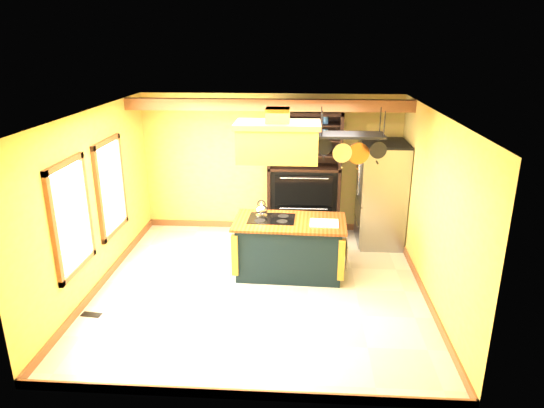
# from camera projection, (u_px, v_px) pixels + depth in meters

# --- Properties ---
(floor) EXTENTS (5.00, 5.00, 0.00)m
(floor) POSITION_uv_depth(u_px,v_px,m) (260.00, 287.00, 7.56)
(floor) COLOR beige
(floor) RESTS_ON ground
(ceiling) EXTENTS (5.00, 5.00, 0.00)m
(ceiling) POSITION_uv_depth(u_px,v_px,m) (259.00, 113.00, 6.68)
(ceiling) COLOR white
(ceiling) RESTS_ON wall_back
(wall_back) EXTENTS (5.00, 0.02, 2.70)m
(wall_back) POSITION_uv_depth(u_px,v_px,m) (271.00, 164.00, 9.48)
(wall_back) COLOR gold
(wall_back) RESTS_ON floor
(wall_front) EXTENTS (5.00, 0.02, 2.70)m
(wall_front) POSITION_uv_depth(u_px,v_px,m) (237.00, 288.00, 4.76)
(wall_front) COLOR gold
(wall_front) RESTS_ON floor
(wall_left) EXTENTS (0.02, 5.00, 2.70)m
(wall_left) POSITION_uv_depth(u_px,v_px,m) (94.00, 202.00, 7.28)
(wall_left) COLOR gold
(wall_left) RESTS_ON floor
(wall_right) EXTENTS (0.02, 5.00, 2.70)m
(wall_right) POSITION_uv_depth(u_px,v_px,m) (433.00, 209.00, 6.97)
(wall_right) COLOR gold
(wall_right) RESTS_ON floor
(ceiling_beam) EXTENTS (5.00, 0.15, 0.20)m
(ceiling_beam) POSITION_uv_depth(u_px,v_px,m) (268.00, 105.00, 8.33)
(ceiling_beam) COLOR brown
(ceiling_beam) RESTS_ON ceiling
(window_near) EXTENTS (0.06, 1.06, 1.56)m
(window_near) POSITION_uv_depth(u_px,v_px,m) (72.00, 217.00, 6.50)
(window_near) COLOR brown
(window_near) RESTS_ON wall_left
(window_far) EXTENTS (0.06, 1.06, 1.56)m
(window_far) POSITION_uv_depth(u_px,v_px,m) (111.00, 187.00, 7.82)
(window_far) COLOR brown
(window_far) RESTS_ON wall_left
(kitchen_island) EXTENTS (1.82, 1.05, 1.11)m
(kitchen_island) POSITION_uv_depth(u_px,v_px,m) (289.00, 247.00, 7.87)
(kitchen_island) COLOR black
(kitchen_island) RESTS_ON floor
(range_hood) EXTENTS (1.28, 0.73, 0.80)m
(range_hood) POSITION_uv_depth(u_px,v_px,m) (278.00, 140.00, 7.31)
(range_hood) COLOR #A67429
(range_hood) RESTS_ON ceiling
(pot_rack) EXTENTS (1.05, 0.49, 0.86)m
(pot_rack) POSITION_uv_depth(u_px,v_px,m) (351.00, 141.00, 7.25)
(pot_rack) COLOR black
(pot_rack) RESTS_ON ceiling
(refrigerator) EXTENTS (0.82, 0.96, 1.89)m
(refrigerator) POSITION_uv_depth(u_px,v_px,m) (381.00, 196.00, 8.93)
(refrigerator) COLOR gray
(refrigerator) RESTS_ON floor
(hutch) EXTENTS (1.37, 0.62, 2.43)m
(hutch) POSITION_uv_depth(u_px,v_px,m) (304.00, 189.00, 9.33)
(hutch) COLOR black
(hutch) RESTS_ON floor
(floor_register) EXTENTS (0.29, 0.15, 0.01)m
(floor_register) POSITION_uv_depth(u_px,v_px,m) (91.00, 315.00, 6.79)
(floor_register) COLOR black
(floor_register) RESTS_ON floor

